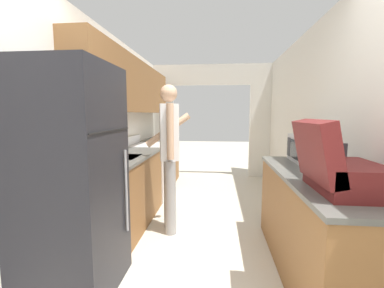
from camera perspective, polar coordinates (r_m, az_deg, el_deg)
name	(u,v)px	position (r m, az deg, el deg)	size (l,w,h in m)	color
wall_left	(112,107)	(3.62, -17.26, 7.81)	(0.38, 7.01, 2.50)	silver
wall_right	(328,129)	(3.12, 28.05, 2.92)	(0.06, 7.01, 2.50)	silver
wall_far_with_doorway	(211,112)	(5.82, 4.27, 7.02)	(3.01, 0.06, 2.50)	silver
counter_left	(143,176)	(4.12, -10.86, -6.90)	(0.62, 3.39, 0.90)	brown
counter_right	(316,226)	(2.56, 25.78, -16.03)	(0.62, 1.88, 0.90)	brown
refrigerator	(72,181)	(2.23, -25.12, -7.39)	(0.69, 0.72, 1.79)	black
range_oven	(149,170)	(4.45, -9.43, -5.78)	(0.66, 0.75, 1.04)	white
person	(169,154)	(3.04, -5.07, -2.14)	(0.56, 0.44, 1.75)	#9E9E9E
suitcase	(337,168)	(1.94, 29.46, -4.64)	(0.50, 0.57, 0.48)	#5B1919
microwave	(309,149)	(2.99, 24.60, -0.98)	(0.33, 0.51, 0.29)	#B7B7BC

